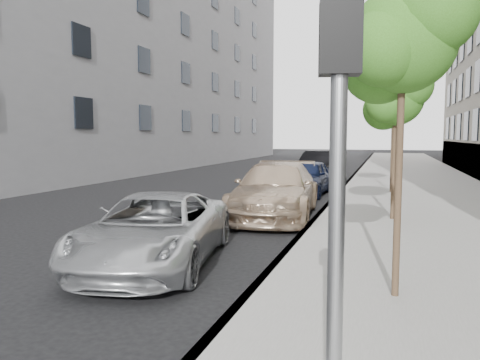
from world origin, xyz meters
The scene contains 12 objects.
ground centered at (0.00, 0.00, 0.00)m, with size 160.00×160.00×0.00m, color black.
sidewalk centered at (4.30, 24.00, 0.07)m, with size 6.40×72.00×0.14m, color gray.
curb centered at (1.18, 24.00, 0.07)m, with size 0.15×72.00×0.14m, color #9E9B93.
tree_near centered at (3.23, 1.50, 3.70)m, with size 1.77×1.57×4.44m.
tree_mid centered at (3.23, 8.00, 3.43)m, with size 1.81×1.61×4.19m.
tree_far centered at (3.23, 14.50, 4.13)m, with size 1.85×1.65×4.91m.
signal_pole centered at (2.77, -2.54, 2.11)m, with size 0.27×0.22×3.15m.
minivan centered at (-1.07, 2.38, 0.66)m, with size 2.18×4.74×1.32m, color #B9BCBE.
suv centered at (-0.10, 8.11, 0.80)m, with size 2.25×5.53×1.60m, color tan.
sedan_blue centered at (-0.10, 13.59, 0.72)m, with size 1.70×4.23×1.44m, color black.
sedan_black centered at (-0.30, 19.11, 0.81)m, with size 1.72×4.92×1.62m, color black.
sedan_rear centered at (-0.78, 24.62, 0.71)m, with size 1.99×4.90×1.42m, color gray.
Camera 1 is at (3.05, -5.34, 2.40)m, focal length 35.00 mm.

